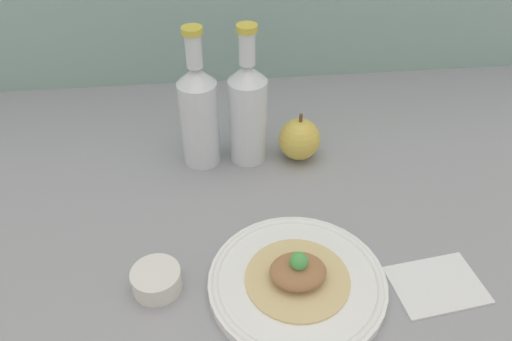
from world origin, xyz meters
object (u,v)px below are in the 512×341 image
Objects in this scene: apple at (299,139)px; cider_bottle_right at (247,110)px; plate at (297,282)px; plated_food at (298,273)px; dipping_bowl at (156,280)px; cider_bottle_left at (199,112)px.

cider_bottle_right is at bearing 174.20° from apple.
cider_bottle_right reaches higher than apple.
cider_bottle_right reaches higher than plate.
dipping_bowl is (-22.32, 2.35, -1.63)cm from plated_food.
plate is 22.46cm from dipping_bowl.
cider_bottle_right is 13.14cm from apple.
apple is at bearing 79.72° from plated_food.
cider_bottle_left is 1.00× the size of cider_bottle_right.
cider_bottle_right is 38.91cm from dipping_bowl.
plate is 1.70× the size of plated_food.
apple is (10.85, -1.10, -7.32)cm from cider_bottle_right.
cider_bottle_right is (9.70, 0.00, 0.00)cm from cider_bottle_left.
plated_food is 39.19cm from cider_bottle_left.
cider_bottle_left is at bearing 76.41° from dipping_bowl.
plated_food is 0.57× the size of cider_bottle_left.
cider_bottle_right is at bearing 61.90° from dipping_bowl.
plate is 37.36cm from cider_bottle_right.
cider_bottle_right is (-4.61, 35.54, 10.57)cm from plate.
apple is (6.25, 34.43, 0.97)cm from plated_food.
plate is at bearing -100.28° from apple.
plate is at bearing 104.04° from plated_food.
plated_food is 22.51cm from dipping_bowl.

